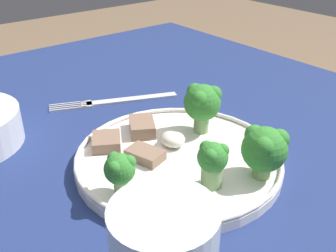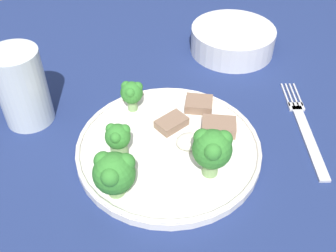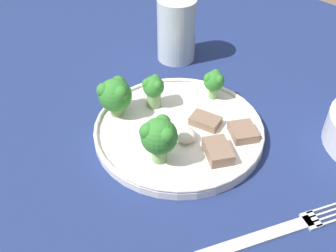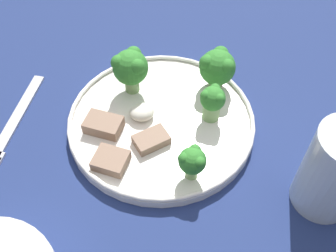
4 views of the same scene
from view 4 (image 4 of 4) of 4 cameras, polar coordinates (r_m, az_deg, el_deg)
table at (r=0.59m, az=4.96°, el=-10.54°), size 1.21×1.04×0.74m
dinner_plate at (r=0.53m, az=-0.98°, el=0.73°), size 0.25×0.25×0.02m
fork at (r=0.58m, az=-21.93°, el=-0.40°), size 0.10×0.20×0.00m
drinking_glass at (r=0.47m, az=22.84°, el=-6.50°), size 0.07×0.07×0.12m
broccoli_floret_near_rim_left at (r=0.51m, az=6.49°, el=3.67°), size 0.03×0.03×0.05m
broccoli_floret_center_left at (r=0.55m, az=7.19°, el=8.53°), size 0.05×0.05×0.06m
broccoli_floret_back_left at (r=0.45m, az=3.56°, el=-5.08°), size 0.03×0.03×0.05m
broccoli_floret_front_left at (r=0.54m, az=-5.48°, el=8.49°), size 0.05×0.05×0.07m
meat_slice_front_slice at (r=0.50m, az=-2.44°, el=-2.00°), size 0.05×0.04×0.01m
meat_slice_middle_slice at (r=0.52m, az=-9.35°, el=0.18°), size 0.06×0.05×0.02m
meat_slice_rear_slice at (r=0.49m, az=-8.31°, el=-4.96°), size 0.05×0.05×0.01m
sauce_dollop at (r=0.53m, az=-3.81°, el=2.02°), size 0.03×0.03×0.02m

